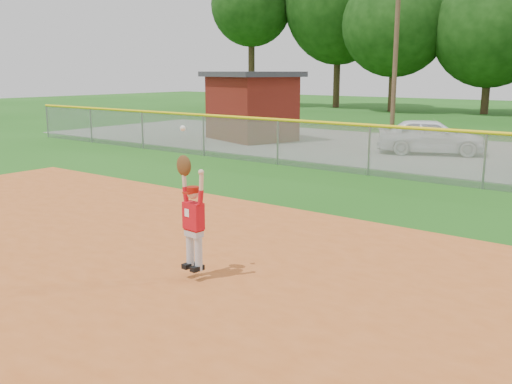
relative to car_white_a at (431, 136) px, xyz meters
The scene contains 5 objects.
ground 15.80m from the car_white_a, 77.20° to the right, with size 120.00×120.00×0.00m, color #1C5413.
car_white_a is the anchor object (origin of this frame).
utility_shed 8.19m from the car_white_a, behind, with size 4.89×4.33×3.05m.
outfield_fence 6.43m from the car_white_a, 57.05° to the right, with size 40.06×0.10×1.55m.
ballplayer 15.12m from the car_white_a, 82.08° to the right, with size 0.56×0.25×2.11m.
Camera 1 is at (4.23, -5.41, 3.06)m, focal length 40.00 mm.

